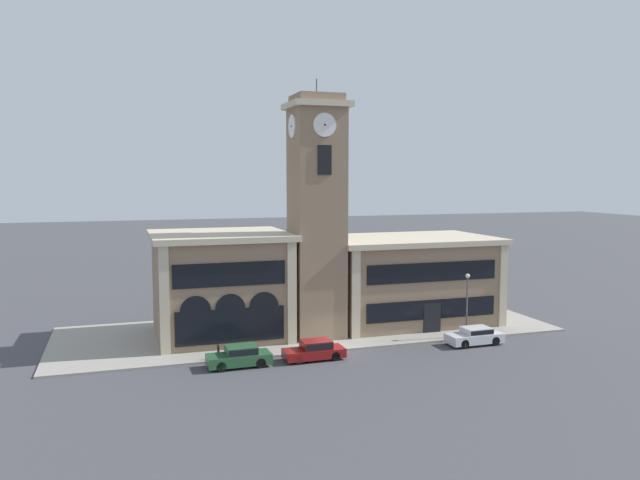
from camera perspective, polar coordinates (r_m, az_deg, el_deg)
name	(u,v)px	position (r m, az deg, el deg)	size (l,w,h in m)	color
ground_plane	(335,352)	(46.26, 1.41, -10.19)	(300.00, 300.00, 0.00)	#424247
sidewalk_kerb	(308,329)	(52.53, -1.08, -8.16)	(40.43, 13.68, 0.15)	gray
clock_tower	(317,218)	(48.85, -0.31, 2.07)	(4.55, 4.55, 20.23)	#897056
town_hall_left_wing	(220,284)	(50.35, -9.09, -4.04)	(10.71, 9.80, 8.36)	#897056
town_hall_right_wing	(408,279)	(55.33, 8.03, -3.58)	(14.69, 9.80, 7.53)	#897056
parked_car_near	(240,356)	(42.97, -7.36, -10.46)	(4.31, 1.81, 1.43)	#285633
parked_car_mid	(315,350)	(44.20, -0.48, -9.99)	(4.30, 1.79, 1.37)	maroon
parked_car_far	(475,336)	(49.44, 13.99, -8.47)	(4.35, 1.84, 1.33)	silver
street_lamp	(467,295)	(50.51, 13.31, -4.88)	(0.36, 0.36, 5.04)	#4C4C51
bollard	(218,352)	(44.44, -9.27, -10.04)	(0.18, 0.18, 1.06)	black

